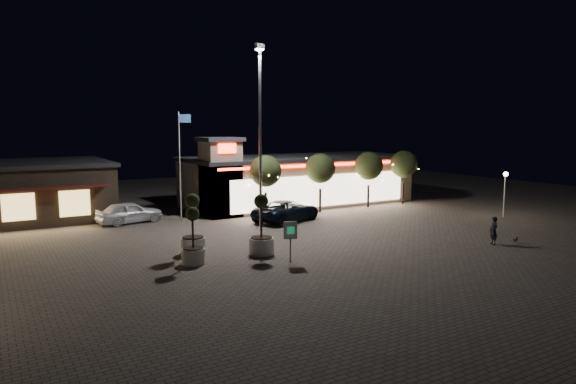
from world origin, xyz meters
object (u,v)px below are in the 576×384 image
white_sedan (130,212)px  valet_sign (290,234)px  pickup_truck (287,211)px  planter_left (193,235)px  planter_mid (193,246)px  pedestrian (494,231)px

white_sedan → valet_sign: valet_sign is taller
pickup_truck → planter_left: planter_left is taller
planter_left → planter_mid: (-0.70, -1.94, -0.13)m
white_sedan → planter_left: planter_left is taller
planter_left → pickup_truck: bearing=31.9°
pedestrian → planter_left: planter_left is taller
pickup_truck → planter_left: (-9.39, -5.85, 0.25)m
planter_left → valet_sign: bearing=-48.1°
white_sedan → planter_mid: 12.85m
white_sedan → planter_left: size_ratio=1.38×
planter_left → white_sedan: bearing=94.0°
pickup_truck → planter_mid: 12.75m
white_sedan → valet_sign: bearing=-172.7°
white_sedan → planter_mid: size_ratio=1.59×
white_sedan → valet_sign: size_ratio=2.18×
pedestrian → valet_sign: valet_sign is taller
pedestrian → planter_mid: size_ratio=0.57×
planter_mid → valet_sign: bearing=-26.5°
valet_sign → pedestrian: bearing=-12.6°
planter_mid → valet_sign: planter_mid is taller
pedestrian → valet_sign: bearing=-82.7°
pedestrian → planter_mid: 17.43m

